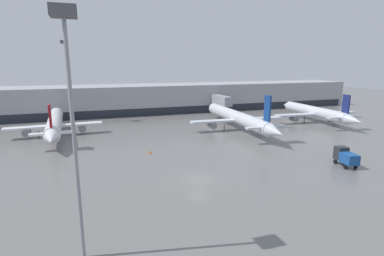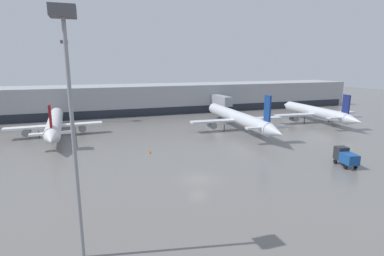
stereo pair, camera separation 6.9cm
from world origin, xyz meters
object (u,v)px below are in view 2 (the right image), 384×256
at_px(parked_jet_2, 237,118).
at_px(traffic_cone_1, 150,152).
at_px(service_truck_0, 346,156).
at_px(apron_light_mast_2, 68,68).
at_px(parked_jet_0, 55,123).
at_px(apron_light_mast_4, 66,60).
at_px(parked_jet_1, 316,112).
at_px(traffic_cone_0, 282,123).

bearing_deg(parked_jet_2, traffic_cone_1, 119.95).
bearing_deg(service_truck_0, apron_light_mast_2, 116.22).
xyz_separation_m(service_truck_0, apron_light_mast_2, (-38.71, -10.65, 13.85)).
xyz_separation_m(parked_jet_0, parked_jet_2, (41.28, -7.59, 0.18)).
xyz_separation_m(service_truck_0, apron_light_mast_4, (-42.37, 52.43, 15.20)).
relative_size(traffic_cone_1, apron_light_mast_2, 0.03).
xyz_separation_m(parked_jet_2, traffic_cone_1, (-24.09, -12.59, -2.72)).
relative_size(parked_jet_1, apron_light_mast_4, 1.45).
bearing_deg(traffic_cone_1, apron_light_mast_4, 112.37).
bearing_deg(parked_jet_1, traffic_cone_1, 109.64).
xyz_separation_m(parked_jet_2, apron_light_mast_2, (-35.11, -40.00, 12.38)).
xyz_separation_m(traffic_cone_0, traffic_cone_1, (-38.34, -14.39, 0.01)).
bearing_deg(traffic_cone_0, parked_jet_0, 174.05).
relative_size(parked_jet_2, traffic_cone_0, 66.24).
height_order(apron_light_mast_2, apron_light_mast_4, apron_light_mast_4).
xyz_separation_m(apron_light_mast_2, apron_light_mast_4, (-3.66, 63.08, 1.35)).
relative_size(traffic_cone_1, apron_light_mast_4, 0.03).
height_order(parked_jet_1, apron_light_mast_2, apron_light_mast_2).
bearing_deg(parked_jet_0, traffic_cone_1, -142.58).
xyz_separation_m(parked_jet_0, traffic_cone_1, (17.20, -20.18, -2.54)).
bearing_deg(traffic_cone_0, parked_jet_2, -172.81).
distance_m(parked_jet_0, parked_jet_1, 66.28).
bearing_deg(parked_jet_0, apron_light_mast_4, -12.24).
bearing_deg(traffic_cone_0, parked_jet_1, -2.45).
bearing_deg(apron_light_mast_2, traffic_cone_1, 68.09).
distance_m(parked_jet_1, apron_light_mast_2, 73.79).
bearing_deg(traffic_cone_0, service_truck_0, -108.89).
bearing_deg(apron_light_mast_2, apron_light_mast_4, 93.32).
bearing_deg(apron_light_mast_2, parked_jet_0, 97.39).
bearing_deg(parked_jet_2, service_truck_0, -170.66).
bearing_deg(traffic_cone_0, traffic_cone_1, -159.43).
bearing_deg(parked_jet_2, traffic_cone_0, -80.47).
relative_size(parked_jet_0, service_truck_0, 8.13).
bearing_deg(parked_jet_1, apron_light_mast_2, 128.35).
bearing_deg(service_truck_0, parked_jet_1, -23.67).
bearing_deg(apron_light_mast_2, traffic_cone_0, 40.25).
bearing_deg(parked_jet_0, parked_jet_1, -98.42).
relative_size(parked_jet_0, traffic_cone_0, 61.48).
distance_m(parked_jet_2, traffic_cone_1, 27.31).
xyz_separation_m(parked_jet_0, parked_jet_1, (65.98, -6.24, 0.01)).
distance_m(service_truck_0, traffic_cone_0, 32.94).
distance_m(parked_jet_1, traffic_cone_1, 50.81).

